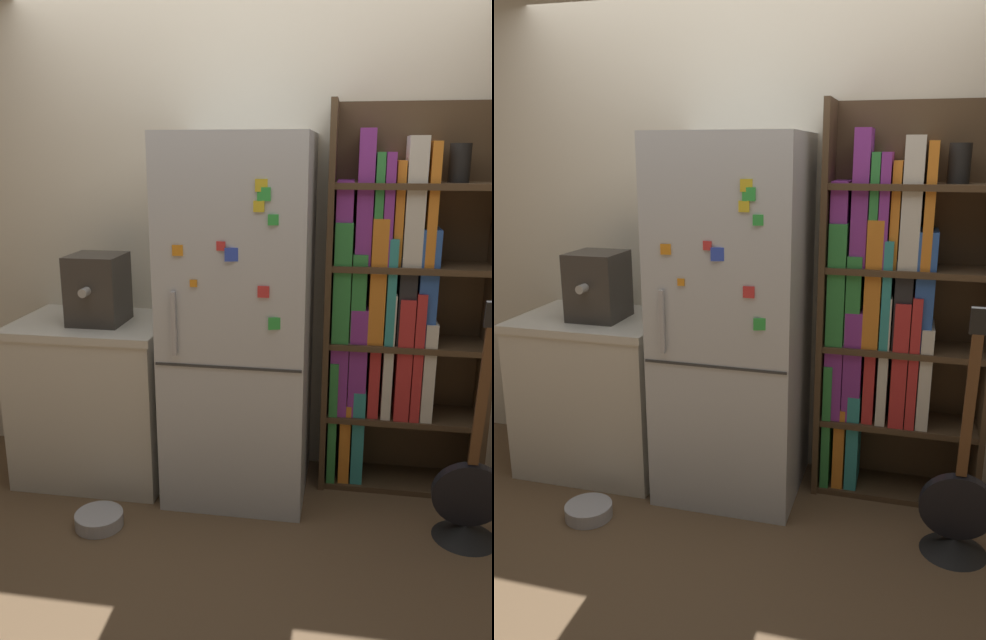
% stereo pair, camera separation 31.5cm
% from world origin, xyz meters
% --- Properties ---
extents(ground_plane, '(16.00, 16.00, 0.00)m').
position_xyz_m(ground_plane, '(0.00, 0.00, 0.00)').
color(ground_plane, brown).
extents(wall_back, '(8.00, 0.05, 2.60)m').
position_xyz_m(wall_back, '(0.00, 0.47, 1.30)').
color(wall_back, beige).
rests_on(wall_back, ground_plane).
extents(refrigerator, '(0.70, 0.67, 1.82)m').
position_xyz_m(refrigerator, '(-0.00, 0.13, 0.91)').
color(refrigerator, silver).
rests_on(refrigerator, ground_plane).
extents(bookshelf, '(0.83, 0.32, 1.97)m').
position_xyz_m(bookshelf, '(0.75, 0.31, 0.97)').
color(bookshelf, '#4C3823').
rests_on(bookshelf, ground_plane).
extents(kitchen_counter, '(0.81, 0.62, 0.87)m').
position_xyz_m(kitchen_counter, '(-0.79, 0.15, 0.44)').
color(kitchen_counter, beige).
rests_on(kitchen_counter, ground_plane).
extents(espresso_machine, '(0.27, 0.33, 0.36)m').
position_xyz_m(espresso_machine, '(-0.74, 0.12, 1.05)').
color(espresso_machine, '#38332D').
rests_on(espresso_machine, kitchen_counter).
extents(guitar, '(0.33, 0.30, 1.16)m').
position_xyz_m(guitar, '(1.11, -0.19, 0.17)').
color(guitar, black).
rests_on(guitar, ground_plane).
extents(pet_bowl, '(0.23, 0.23, 0.07)m').
position_xyz_m(pet_bowl, '(-0.60, -0.37, 0.04)').
color(pet_bowl, '#B7B7BC').
rests_on(pet_bowl, ground_plane).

